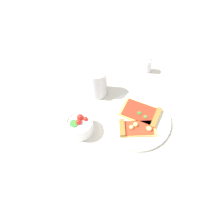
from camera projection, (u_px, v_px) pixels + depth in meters
ground_plane at (131, 121)px, 0.97m from camera, size 2.40×2.40×0.00m
plate at (137, 121)px, 0.96m from camera, size 0.27×0.27×0.01m
pizza_slice_near at (143, 113)px, 0.97m from camera, size 0.13×0.18×0.02m
pizza_slice_far at (135, 128)px, 0.92m from camera, size 0.14×0.15×0.03m
salad_bowl at (80, 126)px, 0.92m from camera, size 0.10×0.10×0.08m
soda_glass at (98, 83)px, 1.00m from camera, size 0.08×0.08×0.13m
paper_napkin at (89, 185)px, 0.82m from camera, size 0.13×0.15×0.00m
pepper_shaker at (148, 65)px, 1.09m from camera, size 0.03×0.03×0.08m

